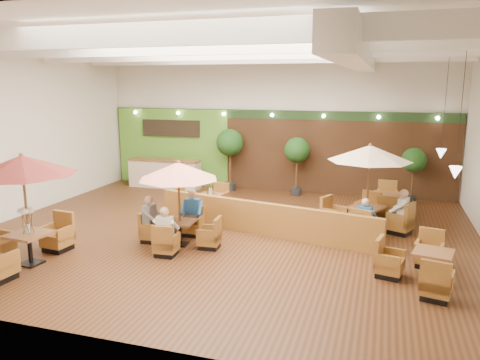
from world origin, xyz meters
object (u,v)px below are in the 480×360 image
at_px(service_counter, 165,173).
at_px(topiary_1, 297,152).
at_px(topiary_0, 230,145).
at_px(table_5, 387,205).
at_px(table_3, 205,201).
at_px(table_4, 419,266).
at_px(table_1, 179,187).
at_px(diner_2, 151,215).
at_px(topiary_2, 414,162).
at_px(booth_divider, 262,219).
at_px(table_2, 369,172).
at_px(diner_3, 365,215).
at_px(diner_4, 401,207).
at_px(diner_1, 192,209).
at_px(table_0, 22,186).
at_px(diner_0, 166,226).

xyz_separation_m(service_counter, topiary_1, (5.49, 0.20, 1.10)).
relative_size(service_counter, topiary_0, 1.20).
height_order(table_5, topiary_0, topiary_0).
relative_size(service_counter, table_3, 1.31).
relative_size(table_4, topiary_0, 0.99).
height_order(table_1, diner_2, table_1).
xyz_separation_m(table_5, topiary_2, (0.85, 2.07, 1.13)).
distance_m(booth_divider, table_2, 3.35).
xyz_separation_m(table_3, topiary_0, (-0.29, 3.53, 1.42)).
height_order(table_3, table_4, table_3).
relative_size(table_4, diner_3, 3.25).
distance_m(table_3, topiary_0, 3.81).
height_order(booth_divider, diner_4, diner_4).
xyz_separation_m(table_5, topiary_0, (-6.06, 2.07, 1.49)).
relative_size(diner_1, diner_2, 1.03).
height_order(table_4, topiary_2, topiary_2).
bearing_deg(table_3, table_5, 15.43).
bearing_deg(topiary_1, booth_divider, -90.46).
distance_m(diner_1, diner_4, 5.97).
relative_size(table_3, table_5, 0.89).
relative_size(table_0, topiary_2, 1.34).
xyz_separation_m(table_2, diner_3, (-0.00, -0.95, -1.02)).
bearing_deg(booth_divider, diner_0, -117.20).
relative_size(table_2, diner_3, 3.57).
relative_size(booth_divider, diner_1, 8.03).
height_order(table_3, diner_1, table_3).
distance_m(topiary_1, topiary_2, 4.21).
xyz_separation_m(diner_2, diner_4, (6.49, 2.75, 0.01)).
distance_m(booth_divider, table_0, 6.29).
distance_m(table_3, diner_2, 3.08).
bearing_deg(table_4, table_0, -156.17).
bearing_deg(table_2, topiary_0, 168.96).
height_order(service_counter, table_4, service_counter).
xyz_separation_m(table_0, table_5, (8.20, 6.81, -1.55)).
relative_size(table_1, diner_3, 3.05).
distance_m(service_counter, table_0, 8.81).
bearing_deg(table_4, topiary_2, 101.43).
distance_m(table_5, diner_3, 2.78).
height_order(diner_1, diner_2, diner_1).
bearing_deg(table_1, diner_4, 21.76).
bearing_deg(table_0, diner_4, 36.27).
bearing_deg(table_0, booth_divider, 44.05).
bearing_deg(topiary_2, table_2, -110.45).
bearing_deg(diner_1, topiary_0, -91.78).
bearing_deg(diner_1, booth_divider, -170.54).
distance_m(table_3, diner_1, 2.28).
bearing_deg(service_counter, topiary_1, 2.09).
distance_m(table_3, topiary_2, 7.57).
distance_m(topiary_0, diner_0, 7.53).
height_order(diner_0, diner_3, diner_0).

